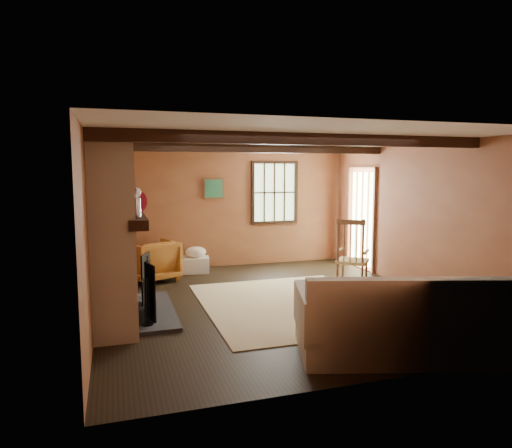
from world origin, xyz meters
name	(u,v)px	position (x,y,z in m)	size (l,w,h in m)	color
ground	(272,302)	(0.00, 0.00, 0.00)	(5.50, 5.50, 0.00)	black
room_envelope	(281,192)	(0.22, 0.26, 1.63)	(5.02, 5.52, 2.44)	#985736
fireplace	(115,235)	(-2.23, 0.00, 1.10)	(1.02, 2.30, 2.40)	#9D4F3C
rug	(290,304)	(0.20, -0.20, 0.00)	(2.50, 3.00, 0.01)	beige
rocking_chair	(352,259)	(1.52, 0.34, 0.50)	(0.89, 0.94, 1.19)	tan
sofa	(407,325)	(0.70, -2.31, 0.33)	(2.47, 1.60, 0.92)	silver
firewood_pile	(136,266)	(-1.87, 2.60, 0.13)	(0.71, 0.13, 0.26)	brown
laundry_basket	(196,265)	(-0.75, 2.31, 0.15)	(0.50, 0.38, 0.30)	white
basket_pillow	(196,252)	(-0.75, 2.31, 0.40)	(0.41, 0.33, 0.20)	silver
armchair	(153,261)	(-1.60, 1.90, 0.36)	(0.77, 0.79, 0.72)	#BF6026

